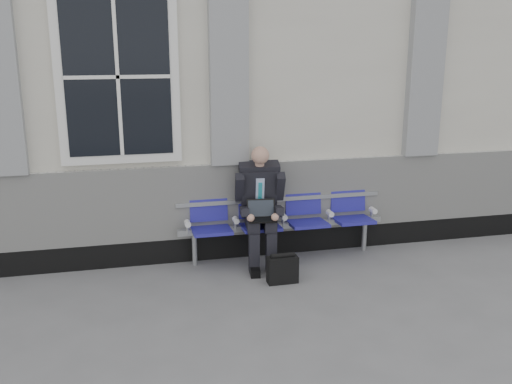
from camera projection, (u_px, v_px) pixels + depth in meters
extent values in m
plane|color=slate|center=(95.00, 325.00, 5.45)|extent=(70.00, 70.00, 0.00)
cube|color=silver|center=(94.00, 79.00, 8.20)|extent=(14.00, 4.00, 4.20)
cube|color=black|center=(99.00, 256.00, 6.80)|extent=(14.00, 0.10, 0.30)
cube|color=silver|center=(95.00, 208.00, 6.63)|extent=(14.00, 0.08, 0.90)
cube|color=gray|center=(229.00, 62.00, 6.54)|extent=(0.45, 0.14, 2.40)
cube|color=gray|center=(426.00, 60.00, 7.09)|extent=(0.45, 0.14, 2.40)
cube|color=white|center=(118.00, 77.00, 6.32)|extent=(1.35, 0.10, 1.95)
cube|color=black|center=(118.00, 77.00, 6.28)|extent=(1.15, 0.02, 1.75)
cube|color=#9EA0A3|center=(283.00, 225.00, 7.06)|extent=(2.60, 0.07, 0.07)
cube|color=#9EA0A3|center=(280.00, 199.00, 7.09)|extent=(2.60, 0.05, 0.05)
cylinder|color=#9EA0A3|center=(195.00, 250.00, 6.87)|extent=(0.06, 0.06, 0.39)
cylinder|color=#9EA0A3|center=(364.00, 236.00, 7.36)|extent=(0.06, 0.06, 0.39)
cube|color=#1F1B92|center=(212.00, 231.00, 6.78)|extent=(0.46, 0.42, 0.07)
cube|color=#1F1B92|center=(208.00, 205.00, 6.91)|extent=(0.46, 0.10, 0.40)
cube|color=#1F1B92|center=(261.00, 227.00, 6.91)|extent=(0.46, 0.42, 0.07)
cube|color=#1F1B92|center=(257.00, 202.00, 7.04)|extent=(0.46, 0.10, 0.40)
cube|color=#1F1B92|center=(308.00, 223.00, 7.04)|extent=(0.46, 0.42, 0.07)
cube|color=#1F1B92|center=(303.00, 199.00, 7.17)|extent=(0.46, 0.10, 0.40)
cube|color=#1F1B92|center=(353.00, 220.00, 7.17)|extent=(0.46, 0.42, 0.07)
cube|color=#1F1B92|center=(348.00, 196.00, 7.30)|extent=(0.46, 0.10, 0.40)
cylinder|color=white|center=(187.00, 223.00, 6.72)|extent=(0.07, 0.12, 0.07)
cylinder|color=white|center=(236.00, 220.00, 6.84)|extent=(0.07, 0.12, 0.07)
cylinder|color=white|center=(284.00, 217.00, 6.98)|extent=(0.07, 0.12, 0.07)
cylinder|color=white|center=(330.00, 213.00, 7.11)|extent=(0.07, 0.12, 0.07)
cylinder|color=white|center=(373.00, 210.00, 7.24)|extent=(0.07, 0.12, 0.07)
cube|color=black|center=(255.00, 271.00, 6.63)|extent=(0.14, 0.27, 0.09)
cube|color=black|center=(272.00, 270.00, 6.65)|extent=(0.14, 0.27, 0.09)
cube|color=black|center=(254.00, 253.00, 6.64)|extent=(0.14, 0.14, 0.47)
cube|color=black|center=(271.00, 252.00, 6.66)|extent=(0.14, 0.14, 0.47)
cube|color=black|center=(252.00, 223.00, 6.78)|extent=(0.20, 0.47, 0.14)
cube|color=black|center=(269.00, 222.00, 6.80)|extent=(0.20, 0.47, 0.14)
cube|color=black|center=(259.00, 191.00, 6.89)|extent=(0.46, 0.39, 0.64)
cube|color=#B7C6F1|center=(260.00, 192.00, 6.77)|extent=(0.11, 0.11, 0.36)
cube|color=teal|center=(260.00, 194.00, 6.77)|extent=(0.05, 0.08, 0.30)
cube|color=black|center=(259.00, 168.00, 6.79)|extent=(0.51, 0.30, 0.14)
cylinder|color=tan|center=(260.00, 163.00, 6.72)|extent=(0.11, 0.11, 0.10)
sphere|color=tan|center=(260.00, 155.00, 6.64)|extent=(0.21, 0.21, 0.21)
cube|color=black|center=(240.00, 187.00, 6.75)|extent=(0.14, 0.30, 0.37)
cube|color=black|center=(280.00, 186.00, 6.80)|extent=(0.14, 0.30, 0.37)
cube|color=black|center=(244.00, 211.00, 6.65)|extent=(0.13, 0.32, 0.14)
cube|color=black|center=(278.00, 210.00, 6.68)|extent=(0.13, 0.32, 0.14)
sphere|color=tan|center=(251.00, 218.00, 6.53)|extent=(0.09, 0.09, 0.09)
sphere|color=tan|center=(275.00, 217.00, 6.55)|extent=(0.09, 0.09, 0.09)
cube|color=black|center=(262.00, 220.00, 6.63)|extent=(0.36, 0.27, 0.02)
cube|color=black|center=(261.00, 208.00, 6.71)|extent=(0.34, 0.13, 0.21)
cube|color=black|center=(261.00, 208.00, 6.71)|extent=(0.31, 0.11, 0.18)
cube|color=black|center=(283.00, 270.00, 6.38)|extent=(0.35, 0.15, 0.31)
cylinder|color=black|center=(283.00, 255.00, 6.34)|extent=(0.27, 0.06, 0.05)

